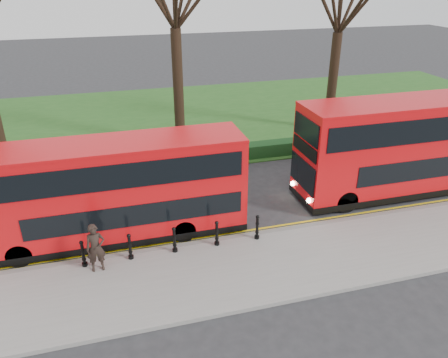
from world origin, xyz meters
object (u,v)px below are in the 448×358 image
object	(u,v)px
bollard_row	(174,240)
pedestrian	(96,248)
bus_lead	(114,192)
bus_rear	(415,146)

from	to	relation	value
bollard_row	pedestrian	xyz separation A→B (m)	(-2.79, -0.35, 0.41)
bus_lead	bus_rear	world-z (taller)	bus_rear
bus_rear	pedestrian	distance (m)	14.90
bollard_row	bus_rear	xyz separation A→B (m)	(11.83, 2.30, 1.62)
bus_rear	pedestrian	xyz separation A→B (m)	(-14.62, -2.65, -1.21)
bollard_row	bus_rear	world-z (taller)	bus_rear
bus_lead	pedestrian	xyz separation A→B (m)	(-0.83, -2.21, -0.97)
bollard_row	bus_lead	bearing A→B (deg)	136.46
bus_lead	bus_rear	size ratio (longest dim) A/B	0.89
pedestrian	bollard_row	bearing A→B (deg)	3.08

